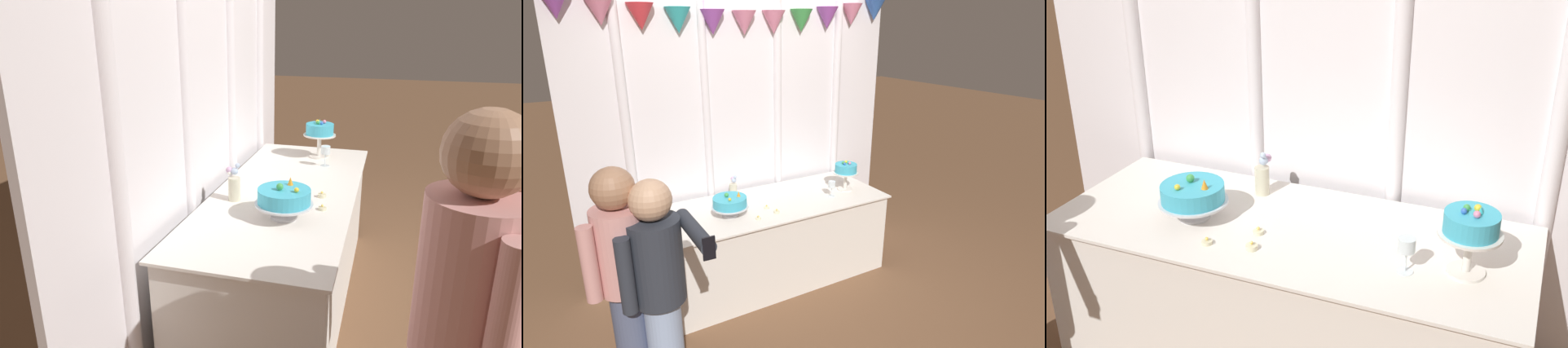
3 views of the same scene
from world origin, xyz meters
The scene contains 9 objects.
draped_curtain centered at (0.00, 0.58, 1.54)m, with size 3.10×0.21×2.72m.
cake_table centered at (0.00, 0.10, 0.38)m, with size 2.08×0.83×0.75m.
cake_display_nearleft centered at (-0.41, 0.02, 0.87)m, with size 0.31×0.31×0.21m.
cake_display_nearright centered at (0.77, 0.03, 0.95)m, with size 0.24×0.24×0.28m.
wine_glass centered at (0.55, -0.05, 0.86)m, with size 0.07×0.07×0.15m.
flower_vase centered at (-0.24, 0.36, 0.84)m, with size 0.07×0.09×0.22m.
tealight_far_left centered at (-0.25, -0.16, 0.76)m, with size 0.05×0.05×0.03m.
tealight_near_left centered at (-0.09, 0.00, 0.76)m, with size 0.05×0.05×0.03m.
tealight_near_right centered at (-0.06, -0.12, 0.76)m, with size 0.05×0.05×0.04m.
Camera 3 is at (0.97, -2.05, 2.07)m, focal length 43.16 mm.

